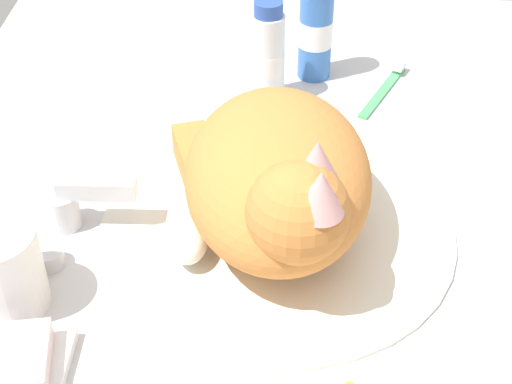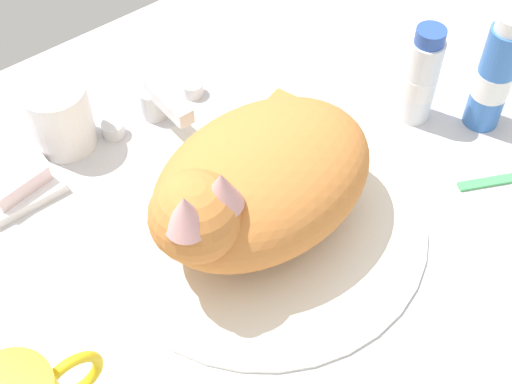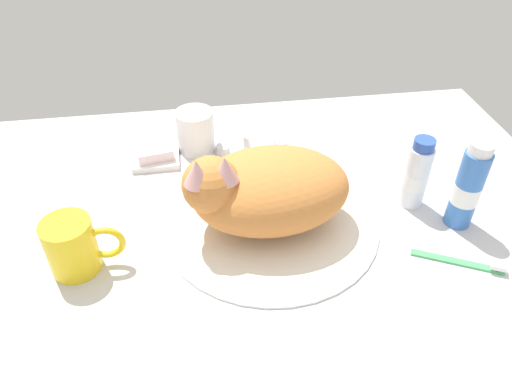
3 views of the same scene
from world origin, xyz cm
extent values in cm
cube|color=silver|center=(0.00, 0.00, -1.50)|extent=(110.00, 82.50, 3.00)
cylinder|color=silver|center=(0.00, 0.00, 0.43)|extent=(36.06, 36.06, 0.87)
cylinder|color=silver|center=(0.00, 21.75, 1.98)|extent=(3.60, 3.60, 3.96)
cube|color=silver|center=(0.00, 17.83, 4.96)|extent=(2.00, 7.82, 2.00)
cylinder|color=silver|center=(-5.87, 21.75, 0.90)|extent=(2.80, 2.80, 1.80)
cylinder|color=silver|center=(5.87, 21.75, 0.90)|extent=(2.80, 2.80, 1.80)
ellipsoid|color=#D17F3D|center=(0.00, 0.00, 7.04)|extent=(26.15, 18.99, 12.35)
sphere|color=#D17F3D|center=(-9.46, -1.75, 10.44)|extent=(9.34, 9.34, 8.97)
ellipsoid|color=white|center=(-7.67, -1.67, 8.59)|extent=(6.03, 5.18, 4.93)
cone|color=#DB9E9E|center=(-7.38, -3.23, 14.25)|extent=(4.20, 4.20, 4.04)
cone|color=#DB9E9E|center=(-11.41, -3.40, 14.25)|extent=(4.20, 4.20, 4.04)
cube|color=#D17F3D|center=(6.64, 8.36, 2.74)|extent=(12.69, 7.19, 3.75)
ellipsoid|color=white|center=(-4.80, 8.32, 2.56)|extent=(5.75, 3.83, 3.38)
cylinder|color=yellow|center=(-30.64, -5.57, 4.44)|extent=(7.36, 7.36, 8.87)
torus|color=yellow|center=(-25.77, -5.57, 4.44)|extent=(5.97, 1.00, 5.97)
cylinder|color=white|center=(-11.00, 24.28, 4.21)|extent=(7.48, 7.48, 8.43)
cube|color=white|center=(-19.14, 20.32, 0.60)|extent=(9.00, 6.40, 1.20)
cube|color=silver|center=(-19.14, 20.32, 2.27)|extent=(7.30, 5.10, 2.13)
cylinder|color=white|center=(25.25, 1.55, 5.67)|extent=(4.09, 4.09, 11.34)
cylinder|color=white|center=(25.25, 1.55, 5.10)|extent=(4.18, 4.18, 2.83)
cylinder|color=#2D51AD|center=(25.25, 1.55, 12.24)|extent=(3.48, 3.48, 1.80)
cylinder|color=#3870C6|center=(31.06, -4.43, 6.97)|extent=(4.31, 4.31, 13.93)
cylinder|color=white|center=(31.06, -4.43, 6.27)|extent=(4.40, 4.40, 3.48)
cylinder|color=white|center=(31.06, -4.43, 14.83)|extent=(3.67, 3.67, 1.80)
cube|color=#4CB266|center=(26.80, -13.20, 0.40)|extent=(12.82, 7.16, 0.80)
cube|color=white|center=(31.96, -15.76, 1.20)|extent=(2.61, 2.27, 0.80)
camera|label=1|loc=(-58.43, -0.24, 52.20)|focal=53.88mm
camera|label=2|loc=(-29.81, -36.53, 62.54)|focal=49.78mm
camera|label=3|loc=(-11.21, -59.40, 55.26)|focal=34.09mm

